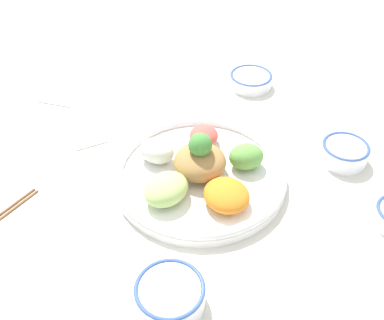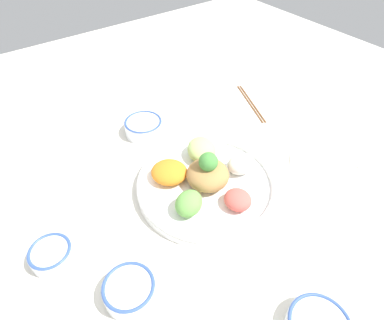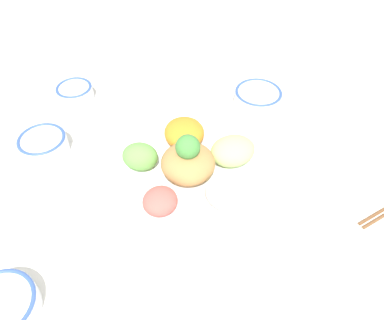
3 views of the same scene
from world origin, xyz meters
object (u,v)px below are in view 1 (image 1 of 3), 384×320
Objects in this scene: rice_bowl_blue at (345,152)px; sauce_bowl_dark at (251,80)px; sauce_bowl_red at (170,295)px; serving_spoon_main at (76,149)px; serving_spoon_extra at (67,105)px; salad_platter at (200,172)px.

rice_bowl_blue is 0.90× the size of sauce_bowl_dark.
serving_spoon_main is (-0.33, -0.32, -0.02)m from sauce_bowl_red.
serving_spoon_main is at bearing 122.74° from serving_spoon_extra.
sauce_bowl_red reaches higher than serving_spoon_main.
serving_spoon_main is 0.19m from serving_spoon_extra.
sauce_bowl_red reaches higher than serving_spoon_extra.
serving_spoon_main is at bearing -96.59° from salad_platter.
sauce_bowl_red is 1.03× the size of serving_spoon_main.
serving_spoon_extra is (-0.06, -0.71, -0.02)m from rice_bowl_blue.
serving_spoon_extra is (-0.16, -0.10, 0.00)m from serving_spoon_main.
salad_platter is 0.31m from serving_spoon_main.
sauce_bowl_dark is (-0.40, 0.06, -0.01)m from salad_platter.
rice_bowl_blue is 0.92× the size of serving_spoon_main.
serving_spoon_main and serving_spoon_extra have the same top height.
sauce_bowl_dark is 0.89× the size of serving_spoon_extra.
salad_platter reaches higher than rice_bowl_blue.
salad_platter is 3.18× the size of sauce_bowl_dark.
serving_spoon_main is at bearing -136.07° from sauce_bowl_red.
salad_platter is at bearing 155.66° from serving_spoon_extra.
sauce_bowl_dark is at bearing -153.96° from serving_spoon_extra.
sauce_bowl_dark is 0.52m from serving_spoon_main.
sauce_bowl_dark reaches higher than serving_spoon_main.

